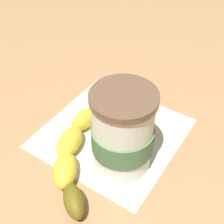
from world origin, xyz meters
TOP-DOWN VIEW (x-y plane):
  - ground_plane at (0.00, 0.00)m, footprint 3.00×3.00m
  - paper_napkin at (0.00, 0.00)m, footprint 0.28×0.28m
  - coffee_cup at (-0.06, 0.03)m, footprint 0.10×0.10m
  - muffin at (0.00, -0.02)m, footprint 0.09×0.09m
  - banana at (-0.01, 0.09)m, footprint 0.17×0.16m

SIDE VIEW (x-z plane):
  - ground_plane at x=0.00m, z-range 0.00..0.00m
  - paper_napkin at x=0.00m, z-range 0.00..0.00m
  - banana at x=-0.01m, z-range 0.00..0.04m
  - muffin at x=0.00m, z-range 0.01..0.10m
  - coffee_cup at x=-0.06m, z-range 0.00..0.13m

